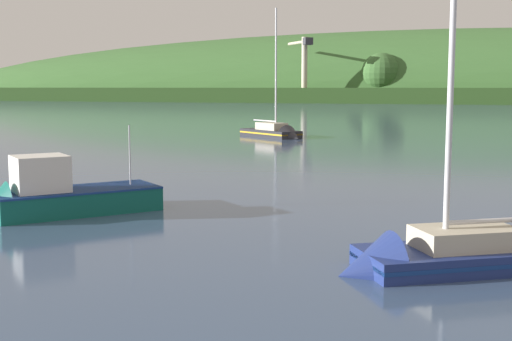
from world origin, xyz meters
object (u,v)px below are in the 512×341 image
(dockside_crane, at_px, (304,70))
(fishing_boat_moored, at_px, (59,200))
(sailboat_far_left, at_px, (276,135))
(sailboat_near_mooring, at_px, (441,264))

(dockside_crane, xyz_separation_m, fishing_boat_moored, (24.38, -182.44, -9.33))
(sailboat_far_left, bearing_deg, sailboat_near_mooring, -31.31)
(sailboat_near_mooring, bearing_deg, fishing_boat_moored, -45.54)
(sailboat_near_mooring, height_order, fishing_boat_moored, sailboat_near_mooring)
(dockside_crane, relative_size, sailboat_far_left, 1.47)
(dockside_crane, xyz_separation_m, sailboat_near_mooring, (38.66, -187.01, -9.74))
(sailboat_near_mooring, distance_m, fishing_boat_moored, 15.00)
(sailboat_far_left, distance_m, fishing_boat_moored, 41.46)
(dockside_crane, distance_m, sailboat_near_mooring, 191.22)
(dockside_crane, bearing_deg, fishing_boat_moored, 153.74)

